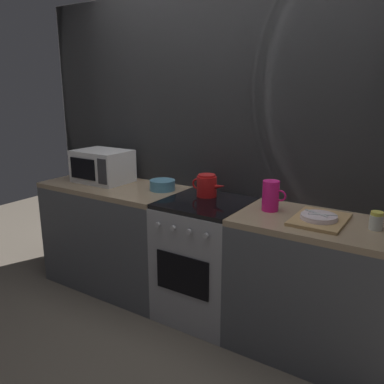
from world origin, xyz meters
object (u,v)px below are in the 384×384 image
Objects in this scene: mixing_bowl at (162,185)px; dish_pile at (319,219)px; stove_unit at (205,259)px; microwave at (103,166)px; kettle at (207,186)px; pitcher at (271,196)px; spice_jar at (376,221)px.

dish_pile is at bearing -4.40° from mixing_bowl.
microwave is (-1.05, 0.04, 0.59)m from stove_unit.
kettle is 1.42× the size of pitcher.
dish_pile is 0.31m from spice_jar.
stove_unit is at bearing -62.93° from kettle.
microwave is 4.38× the size of spice_jar.
dish_pile reaches higher than stove_unit.
mixing_bowl is 1.90× the size of spice_jar.
microwave is at bearing -179.97° from pitcher.
spice_jar is (0.64, -0.01, -0.05)m from pitcher.
stove_unit is at bearing -178.39° from spice_jar.
stove_unit is at bearing -174.78° from pitcher.
spice_jar is at bearing -2.00° from mixing_bowl.
pitcher is (0.47, 0.04, 0.55)m from stove_unit.
kettle is 0.88m from dish_pile.
spice_jar is (1.18, -0.09, -0.03)m from kettle.
microwave is 2.17m from spice_jar.
mixing_bowl is at bearing 178.00° from spice_jar.
kettle is at bearing 4.37° from microwave.
mixing_bowl is (-0.39, -0.03, -0.04)m from kettle.
pitcher is at bearing 5.22° from stove_unit.
kettle is (-0.06, 0.12, 0.53)m from stove_unit.
microwave is at bearing -175.63° from kettle.
mixing_bowl is 0.92m from pitcher.
mixing_bowl reaches higher than stove_unit.
mixing_bowl is at bearing -175.29° from kettle.
stove_unit is 4.50× the size of pitcher.
spice_jar is (2.17, -0.01, -0.08)m from microwave.
stove_unit is 1.22m from spice_jar.
dish_pile is 3.81× the size of spice_jar.
dish_pile is at bearing -0.76° from stove_unit.
pitcher reaches higher than spice_jar.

